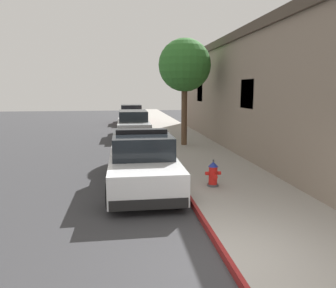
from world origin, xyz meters
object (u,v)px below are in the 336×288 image
object	(u,v)px
police_cruiser	(142,162)
parked_car_silver_ahead	(133,124)
parked_car_dark_far	(131,114)
fire_hydrant	(213,174)
street_tree	(185,66)

from	to	relation	value
police_cruiser	parked_car_silver_ahead	world-z (taller)	police_cruiser
parked_car_dark_far	fire_hydrant	world-z (taller)	parked_car_dark_far
parked_car_silver_ahead	street_tree	bearing A→B (deg)	-60.28
parked_car_dark_far	street_tree	world-z (taller)	street_tree
parked_car_silver_ahead	street_tree	xyz separation A→B (m)	(2.33, -4.09, 3.18)
police_cruiser	street_tree	xyz separation A→B (m)	(2.42, 6.24, 3.17)
parked_car_silver_ahead	fire_hydrant	distance (m)	11.20
police_cruiser	fire_hydrant	distance (m)	2.08
parked_car_silver_ahead	street_tree	distance (m)	5.68
parked_car_dark_far	fire_hydrant	distance (m)	19.03
police_cruiser	parked_car_dark_far	distance (m)	18.22
police_cruiser	fire_hydrant	bearing A→B (deg)	-20.60
street_tree	fire_hydrant	bearing A→B (deg)	-94.07
police_cruiser	parked_car_dark_far	world-z (taller)	police_cruiser
parked_car_silver_ahead	street_tree	size ratio (longest dim) A/B	0.96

